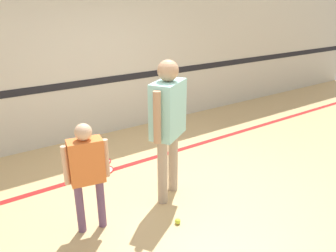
{
  "coord_description": "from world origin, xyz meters",
  "views": [
    {
      "loc": [
        -2.1,
        -3.15,
        2.4
      ],
      "look_at": [
        -0.05,
        -0.11,
        0.97
      ],
      "focal_mm": 35.0,
      "sensor_mm": 36.0,
      "label": 1
    }
  ],
  "objects": [
    {
      "name": "racket_second_spare",
      "position": [
        -0.41,
        1.24,
        0.01
      ],
      "size": [
        0.54,
        0.39,
        0.03
      ],
      "rotation": [
        0.0,
        0.0,
        3.49
      ],
      "color": "red",
      "rests_on": "ground_plane"
    },
    {
      "name": "wall_back",
      "position": [
        0.0,
        2.35,
        1.6
      ],
      "size": [
        16.0,
        0.07,
        3.2
      ],
      "color": "beige",
      "rests_on": "ground_plane"
    },
    {
      "name": "tennis_ball_near_instructor",
      "position": [
        -0.28,
        -0.66,
        0.03
      ],
      "size": [
        0.07,
        0.07,
        0.07
      ],
      "primitive_type": "sphere",
      "color": "#CCE038",
      "rests_on": "ground_plane"
    },
    {
      "name": "tennis_ball_by_spare_racket",
      "position": [
        -0.74,
        0.95,
        0.03
      ],
      "size": [
        0.07,
        0.07,
        0.07
      ],
      "primitive_type": "sphere",
      "color": "#CCE038",
      "rests_on": "ground_plane"
    },
    {
      "name": "ground_plane",
      "position": [
        0.0,
        0.0,
        0.0
      ],
      "size": [
        16.0,
        16.0,
        0.0
      ],
      "primitive_type": "plane",
      "color": "tan"
    },
    {
      "name": "person_instructor",
      "position": [
        -0.05,
        -0.11,
        1.09
      ],
      "size": [
        0.59,
        0.49,
        1.77
      ],
      "rotation": [
        0.0,
        0.0,
        0.55
      ],
      "color": "tan",
      "rests_on": "ground_plane"
    },
    {
      "name": "floor_stripe",
      "position": [
        0.0,
        0.92,
        0.0
      ],
      "size": [
        14.4,
        0.1,
        0.01
      ],
      "color": "red",
      "rests_on": "ground_plane"
    },
    {
      "name": "person_student_left",
      "position": [
        -1.11,
        -0.18,
        0.78
      ],
      "size": [
        0.47,
        0.25,
        1.25
      ],
      "rotation": [
        0.0,
        0.0,
        -0.18
      ],
      "color": "#6B4C70",
      "rests_on": "ground_plane"
    },
    {
      "name": "racket_spare_on_floor",
      "position": [
        -0.48,
        0.95,
        0.01
      ],
      "size": [
        0.43,
        0.47,
        0.03
      ],
      "rotation": [
        0.0,
        0.0,
        4.01
      ],
      "color": "red",
      "rests_on": "ground_plane"
    }
  ]
}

